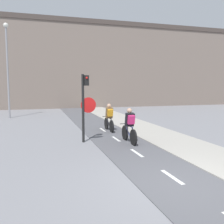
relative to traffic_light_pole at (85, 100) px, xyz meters
The scene contains 7 objects.
ground_plane 5.85m from the traffic_light_pole, 74.84° to the right, with size 120.00×120.00×0.00m, color gray.
bike_lane 5.85m from the traffic_light_pole, 74.83° to the right, with size 2.28×60.00×0.02m.
building_row_background 19.35m from the traffic_light_pole, 85.64° to the left, with size 60.00×5.20×9.64m.
traffic_light_pole is the anchor object (origin of this frame).
street_lamp_far 10.84m from the traffic_light_pole, 112.61° to the left, with size 0.36×0.36×7.07m.
cyclist_near 2.23m from the traffic_light_pole, 22.29° to the right, with size 0.46×1.72×1.51m.
cyclist_far 3.02m from the traffic_light_pole, 52.27° to the left, with size 0.46×1.69×1.49m.
Camera 1 is at (-3.39, -5.25, 2.46)m, focal length 40.00 mm.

